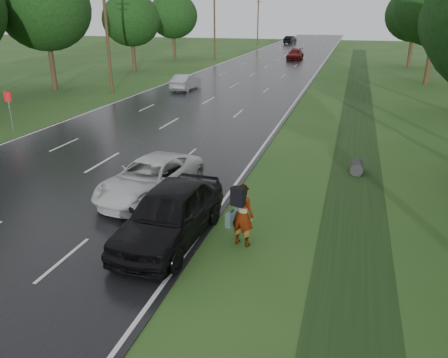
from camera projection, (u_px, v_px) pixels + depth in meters
road at (262, 70)px, 53.76m from camera, size 14.00×180.00×0.04m
edge_stripe_east at (317, 71)px, 51.98m from camera, size 0.12×180.00×0.01m
edge_stripe_west at (210, 68)px, 55.51m from camera, size 0.12×180.00×0.01m
center_line at (262, 69)px, 53.75m from camera, size 0.12×180.00×0.01m
drainage_ditch at (357, 126)px, 27.18m from camera, size 2.20×120.00×0.56m
road_sign at (9, 103)px, 25.83m from camera, size 0.50×0.06×2.30m
utility_pole_mid at (107, 31)px, 36.39m from camera, size 1.60×0.26×10.00m
utility_pole_far at (214, 23)px, 63.27m from camera, size 1.60×0.26×10.00m
utility_pole_distant at (258, 19)px, 90.15m from camera, size 1.60×0.26×10.00m
tree_east_d at (438, 6)px, 40.27m from camera, size 8.00×8.00×10.76m
tree_east_f at (416, 14)px, 53.17m from camera, size 7.20×7.20×9.62m
tree_west_c at (45, 9)px, 37.29m from camera, size 7.80×7.80×10.43m
tree_west_d at (131, 20)px, 50.02m from camera, size 6.60×6.60×8.80m
tree_west_f at (173, 16)px, 62.61m from camera, size 7.00×7.00×9.29m
pedestrian at (242, 214)px, 13.05m from camera, size 0.96×0.96×1.99m
white_pickup at (151, 178)px, 16.62m from camera, size 2.97×5.41×1.44m
dark_sedan at (170, 213)px, 13.33m from camera, size 2.28×5.25×1.76m
silver_sedan at (186, 82)px, 39.57m from camera, size 1.56×4.25×1.39m
far_car_red at (295, 54)px, 64.57m from camera, size 2.14×5.07×1.46m
far_car_dark at (290, 40)px, 97.42m from camera, size 2.40×5.07×1.60m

